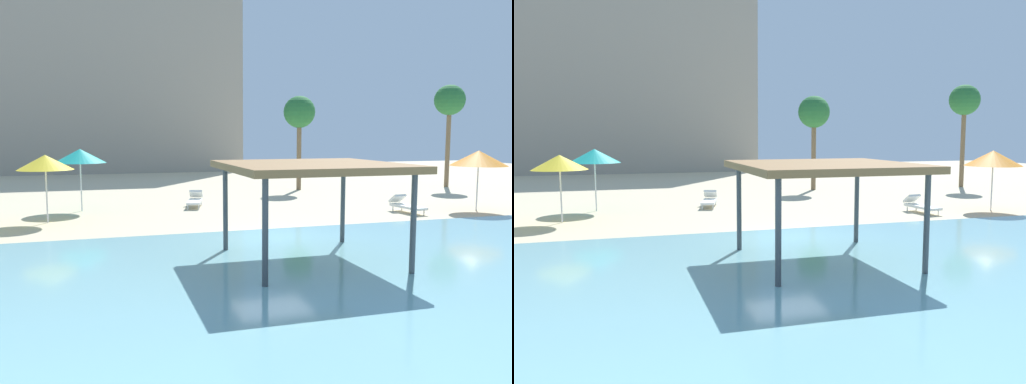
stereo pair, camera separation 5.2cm
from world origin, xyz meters
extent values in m
plane|color=beige|center=(0.00, 0.00, 0.00)|extent=(80.00, 80.00, 0.00)
cube|color=#7AB7C1|center=(0.00, -5.25, 0.02)|extent=(44.00, 13.50, 0.04)
cylinder|color=#42474C|center=(-1.92, -1.24, 1.22)|extent=(0.14, 0.14, 2.43)
cylinder|color=#42474C|center=(1.78, -1.24, 1.22)|extent=(0.14, 0.14, 2.43)
cylinder|color=#42474C|center=(-1.92, -4.94, 1.22)|extent=(0.14, 0.14, 2.43)
cylinder|color=#42474C|center=(1.78, -4.94, 1.22)|extent=(0.14, 0.14, 2.43)
cube|color=olive|center=(-0.07, -3.09, 2.52)|extent=(4.40, 4.40, 0.18)
cylinder|color=silver|center=(-6.16, 8.12, 1.06)|extent=(0.06, 0.06, 2.11)
cone|color=teal|center=(-6.16, 8.12, 2.42)|extent=(2.21, 2.21, 0.61)
cylinder|color=silver|center=(-7.30, 5.32, 1.01)|extent=(0.06, 0.06, 2.02)
cone|color=yellow|center=(-7.30, 5.32, 2.30)|extent=(2.06, 2.06, 0.57)
cylinder|color=silver|center=(10.54, 3.22, 0.99)|extent=(0.06, 0.06, 1.98)
cone|color=orange|center=(10.54, 3.22, 2.31)|extent=(2.43, 2.43, 0.67)
cylinder|color=white|center=(-1.18, 7.02, 0.11)|extent=(0.05, 0.05, 0.22)
cylinder|color=white|center=(-1.64, 7.15, 0.11)|extent=(0.05, 0.05, 0.22)
cylinder|color=white|center=(-0.80, 8.41, 0.11)|extent=(0.05, 0.05, 0.22)
cylinder|color=white|center=(-1.26, 8.53, 0.11)|extent=(0.05, 0.05, 0.22)
cube|color=white|center=(-1.22, 7.78, 0.27)|extent=(1.06, 1.89, 0.10)
cube|color=white|center=(-1.02, 8.49, 0.55)|extent=(0.71, 0.65, 0.40)
cylinder|color=white|center=(7.53, 2.76, 0.11)|extent=(0.05, 0.05, 0.22)
cylinder|color=white|center=(7.06, 2.71, 0.11)|extent=(0.05, 0.05, 0.22)
cylinder|color=white|center=(7.40, 4.19, 0.11)|extent=(0.05, 0.05, 0.22)
cylinder|color=white|center=(6.92, 4.15, 0.11)|extent=(0.05, 0.05, 0.22)
cube|color=white|center=(7.23, 3.45, 0.27)|extent=(0.77, 1.85, 0.10)
cube|color=white|center=(7.16, 4.19, 0.55)|extent=(0.65, 0.56, 0.40)
cylinder|color=brown|center=(6.13, 13.34, 2.16)|extent=(0.28, 0.28, 4.33)
sphere|color=#286B33|center=(6.13, 13.34, 4.68)|extent=(1.90, 1.90, 1.90)
cylinder|color=brown|center=(15.78, 12.16, 2.57)|extent=(0.28, 0.28, 5.14)
sphere|color=#286B33|center=(15.78, 12.16, 5.49)|extent=(1.90, 1.90, 1.90)
cube|color=#9E9384|center=(-4.76, 34.03, 8.62)|extent=(23.81, 8.69, 17.24)
camera|label=1|loc=(-5.25, -15.24, 3.35)|focal=35.70mm
camera|label=2|loc=(-5.20, -15.26, 3.35)|focal=35.70mm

